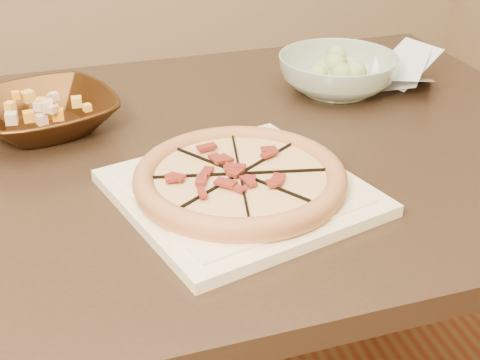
{
  "coord_description": "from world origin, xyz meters",
  "views": [
    {
      "loc": [
        0.02,
        -1.04,
        1.25
      ],
      "look_at": [
        0.25,
        -0.22,
        0.78
      ],
      "focal_mm": 50.0,
      "sensor_mm": 36.0,
      "label": 1
    }
  ],
  "objects_px": {
    "dining_table": "(173,199)",
    "bronze_bowl": "(44,114)",
    "pizza": "(240,178)",
    "plate": "(240,192)",
    "salad_bowl": "(337,74)"
  },
  "relations": [
    {
      "from": "bronze_bowl",
      "to": "salad_bowl",
      "type": "relative_size",
      "value": 1.04
    },
    {
      "from": "dining_table",
      "to": "salad_bowl",
      "type": "distance_m",
      "value": 0.44
    },
    {
      "from": "plate",
      "to": "salad_bowl",
      "type": "height_order",
      "value": "salad_bowl"
    },
    {
      "from": "dining_table",
      "to": "pizza",
      "type": "bearing_deg",
      "value": -68.11
    },
    {
      "from": "pizza",
      "to": "bronze_bowl",
      "type": "distance_m",
      "value": 0.42
    },
    {
      "from": "plate",
      "to": "pizza",
      "type": "height_order",
      "value": "pizza"
    },
    {
      "from": "pizza",
      "to": "bronze_bowl",
      "type": "relative_size",
      "value": 1.25
    },
    {
      "from": "bronze_bowl",
      "to": "salad_bowl",
      "type": "bearing_deg",
      "value": 3.76
    },
    {
      "from": "dining_table",
      "to": "bronze_bowl",
      "type": "bearing_deg",
      "value": 144.02
    },
    {
      "from": "dining_table",
      "to": "bronze_bowl",
      "type": "distance_m",
      "value": 0.28
    },
    {
      "from": "dining_table",
      "to": "plate",
      "type": "distance_m",
      "value": 0.22
    },
    {
      "from": "plate",
      "to": "pizza",
      "type": "bearing_deg",
      "value": 165.82
    },
    {
      "from": "dining_table",
      "to": "bronze_bowl",
      "type": "relative_size",
      "value": 6.08
    },
    {
      "from": "plate",
      "to": "bronze_bowl",
      "type": "relative_size",
      "value": 1.66
    },
    {
      "from": "dining_table",
      "to": "pizza",
      "type": "relative_size",
      "value": 4.86
    }
  ]
}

